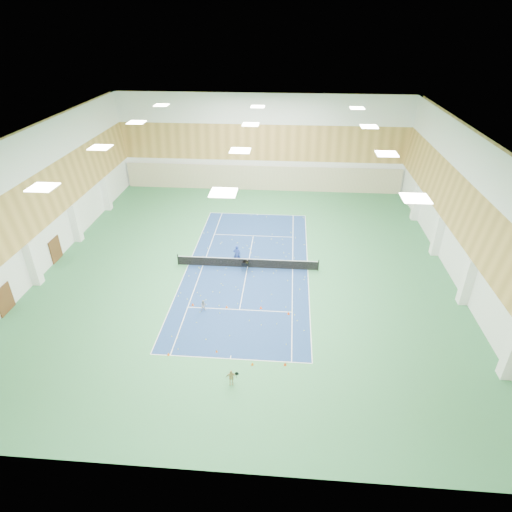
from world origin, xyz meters
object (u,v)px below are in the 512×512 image
at_px(coach, 237,254).
at_px(child_court, 204,306).
at_px(ball_cart, 245,266).
at_px(tennis_net, 247,262).
at_px(child_apron, 231,377).

distance_m(coach, child_court, 7.66).
bearing_deg(ball_cart, tennis_net, 91.71).
height_order(tennis_net, ball_cart, tennis_net).
distance_m(coach, ball_cart, 1.67).
relative_size(tennis_net, ball_cart, 13.06).
xyz_separation_m(coach, child_court, (-1.72, -7.45, -0.47)).
distance_m(tennis_net, coach, 1.32).
xyz_separation_m(child_apron, ball_cart, (-0.47, 13.48, -0.07)).
relative_size(coach, ball_cart, 1.94).
distance_m(child_apron, ball_cart, 13.49).
bearing_deg(coach, ball_cart, 126.99).
bearing_deg(tennis_net, child_apron, -88.56).
xyz_separation_m(coach, child_apron, (1.39, -14.80, -0.39)).
bearing_deg(tennis_net, coach, 145.03).
relative_size(coach, child_court, 1.97).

